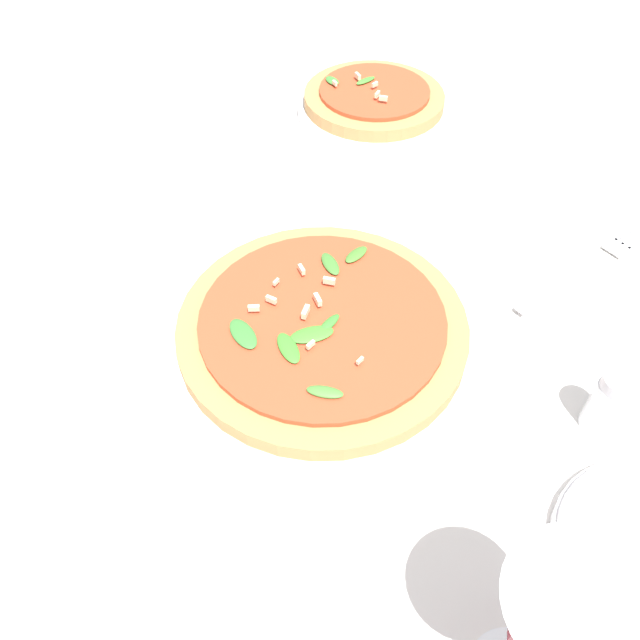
% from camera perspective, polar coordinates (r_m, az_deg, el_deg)
% --- Properties ---
extents(ground_plane, '(6.00, 6.00, 0.00)m').
position_cam_1_polar(ground_plane, '(0.63, 0.77, -1.39)').
color(ground_plane, silver).
extents(pizza_arugula_main, '(0.30, 0.30, 0.05)m').
position_cam_1_polar(pizza_arugula_main, '(0.62, -0.01, -0.82)').
color(pizza_arugula_main, white).
rests_on(pizza_arugula_main, ground_plane).
extents(pizza_personal_side, '(0.22, 0.22, 0.05)m').
position_cam_1_polar(pizza_personal_side, '(0.96, 4.93, 19.26)').
color(pizza_personal_side, white).
rests_on(pizza_personal_side, ground_plane).
extents(wine_glass, '(0.09, 0.09, 0.16)m').
position_cam_1_polar(wine_glass, '(0.40, 21.26, -24.91)').
color(wine_glass, white).
rests_on(wine_glass, ground_plane).
extents(napkin, '(0.17, 0.14, 0.01)m').
position_cam_1_polar(napkin, '(0.74, 22.53, 3.80)').
color(napkin, silver).
rests_on(napkin, ground_plane).
extents(fork, '(0.21, 0.07, 0.00)m').
position_cam_1_polar(fork, '(0.75, 23.00, 4.32)').
color(fork, silver).
rests_on(fork, ground_plane).
extents(shaker_pepper, '(0.03, 0.03, 0.07)m').
position_cam_1_polar(shaker_pepper, '(0.60, 24.89, -6.90)').
color(shaker_pepper, silver).
rests_on(shaker_pepper, ground_plane).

